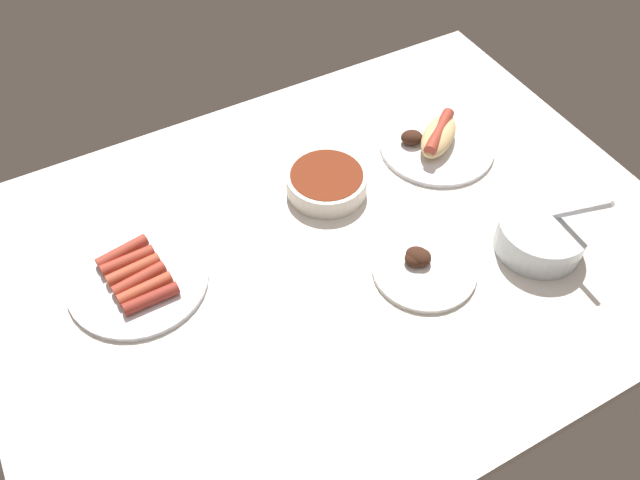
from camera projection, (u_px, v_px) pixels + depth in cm
name	position (u px, v px, depth cm)	size (l,w,h in cm)	color
ground_plane	(335.00, 253.00, 116.94)	(120.00, 90.00, 3.00)	silver
bowl_chili	(327.00, 182.00, 123.00)	(15.26, 15.26, 4.23)	white
bowl_coleslaw	(541.00, 234.00, 113.45)	(15.46, 15.46, 15.37)	silver
plate_hotdog_assembled	(436.00, 141.00, 131.03)	(23.08, 23.08, 5.61)	white
plate_sausages	(138.00, 278.00, 110.22)	(23.87, 23.87, 3.14)	white
plate_grilled_meat	(423.00, 266.00, 112.01)	(18.06, 18.06, 3.55)	white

